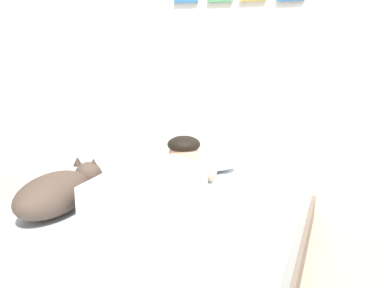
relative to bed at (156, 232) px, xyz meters
The scene contains 7 objects.
back_wall 1.55m from the bed, 82.39° to the left, with size 4.67×0.12×2.50m.
bed is the anchor object (origin of this frame).
pillow 0.68m from the bed, 88.18° to the left, with size 0.52×0.32×0.11m, color silver.
person_lying 0.29m from the bed, 71.76° to the left, with size 0.43×0.92×0.27m.
dog 0.57m from the bed, 140.22° to the right, with size 0.26×0.57×0.21m.
coffee_cup 0.47m from the bed, 73.51° to the left, with size 0.12×0.09×0.07m.
cell_phone 0.35m from the bed, 165.92° to the right, with size 0.07×0.14×0.01m, color black.
Camera 1 is at (0.76, -1.36, 1.15)m, focal length 39.49 mm.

